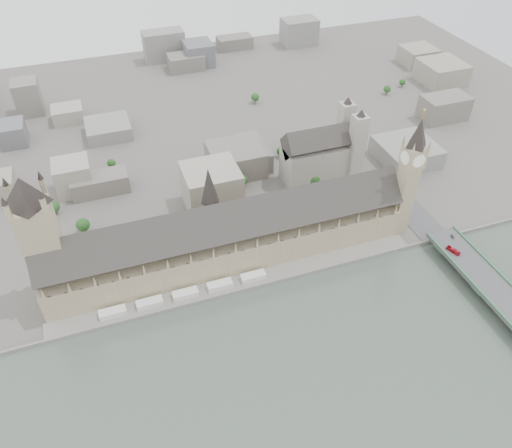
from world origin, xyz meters
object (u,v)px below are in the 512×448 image
object	(u,v)px
victoria_tower	(40,235)
red_bus_north	(453,250)
palace_of_westminster	(228,237)
car_approach	(453,237)
westminster_bridge	(502,303)
elizabeth_tower	(410,170)
westminster_abbey	(323,154)

from	to	relation	value
victoria_tower	red_bus_north	world-z (taller)	victoria_tower
palace_of_westminster	car_approach	size ratio (longest dim) A/B	56.28
westminster_bridge	elizabeth_tower	bearing A→B (deg)	104.11
palace_of_westminster	red_bus_north	xyz separation A→B (m)	(156.26, -57.95, -10.95)
westminster_bridge	westminster_abbey	world-z (taller)	westminster_abbey
palace_of_westminster	westminster_abbey	xyz separation A→B (m)	(110.92, 75.30, 2.38)
palace_of_westminster	elizabeth_tower	size ratio (longest dim) A/B	2.47
westminster_abbey	red_bus_north	size ratio (longest dim) A/B	6.28
westminster_bridge	car_approach	distance (m)	63.52
westminster_abbey	elizabeth_tower	bearing A→B (deg)	-72.71
victoria_tower	westminster_abbey	xyz separation A→B (m)	(232.92, 69.00, -30.12)
elizabeth_tower	car_approach	world-z (taller)	elizabeth_tower
westminster_abbey	palace_of_westminster	bearing A→B (deg)	-145.83
victoria_tower	westminster_abbey	distance (m)	244.79
palace_of_westminster	victoria_tower	world-z (taller)	victoria_tower
westminster_bridge	westminster_abbey	xyz separation A→B (m)	(-51.08, 182.50, 19.96)
palace_of_westminster	car_approach	world-z (taller)	palace_of_westminster
car_approach	palace_of_westminster	bearing A→B (deg)	-177.66
victoria_tower	palace_of_westminster	bearing A→B (deg)	-2.96
victoria_tower	westminster_bridge	xyz separation A→B (m)	(284.00, -113.50, -50.08)
victoria_tower	car_approach	distance (m)	295.65
victoria_tower	westminster_abbey	world-z (taller)	victoria_tower
red_bus_north	westminster_bridge	bearing A→B (deg)	-102.90
palace_of_westminster	red_bus_north	distance (m)	167.01
westminster_bridge	westminster_abbey	size ratio (longest dim) A/B	4.78
elizabeth_tower	car_approach	xyz separation A→B (m)	(27.95, -32.37, -47.15)
red_bus_north	westminster_abbey	bearing A→B (deg)	89.24
elizabeth_tower	car_approach	size ratio (longest dim) A/B	22.83
palace_of_westminster	elizabeth_tower	xyz separation A→B (m)	(138.00, -11.70, 35.38)
car_approach	victoria_tower	bearing A→B (deg)	-172.71
westminster_bridge	red_bus_north	xyz separation A→B (m)	(-5.74, 49.25, 6.63)
palace_of_westminster	car_approach	xyz separation A→B (m)	(165.95, -44.07, -11.77)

